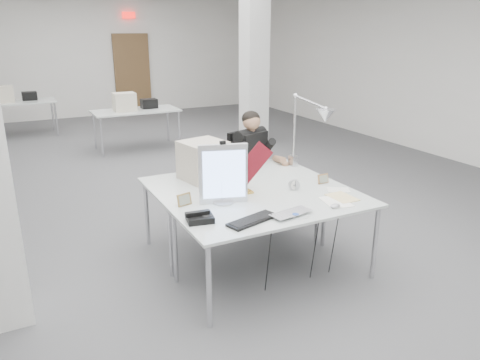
% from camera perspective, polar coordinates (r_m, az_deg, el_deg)
% --- Properties ---
extents(room_shell, '(10.04, 14.04, 3.24)m').
position_cam_1_polar(room_shell, '(6.35, -7.76, 12.80)').
color(room_shell, '#4A4A4D').
rests_on(room_shell, ground).
extents(desk_main, '(1.80, 0.90, 0.02)m').
position_cam_1_polar(desk_main, '(4.21, 4.52, -3.24)').
color(desk_main, silver).
rests_on(desk_main, room_shell).
extents(desk_second, '(1.80, 0.90, 0.02)m').
position_cam_1_polar(desk_second, '(4.95, -0.91, 0.15)').
color(desk_second, silver).
rests_on(desk_second, room_shell).
extents(bg_desk_a, '(1.60, 0.80, 0.02)m').
position_cam_1_polar(bg_desk_a, '(9.24, -12.61, 8.24)').
color(bg_desk_a, silver).
rests_on(bg_desk_a, room_shell).
extents(bg_desk_b, '(1.60, 0.80, 0.02)m').
position_cam_1_polar(bg_desk_b, '(11.13, -25.72, 8.53)').
color(bg_desk_b, silver).
rests_on(bg_desk_b, room_shell).
extents(office_chair, '(0.68, 0.68, 1.10)m').
position_cam_1_polar(office_chair, '(5.72, 1.12, 0.64)').
color(office_chair, black).
rests_on(office_chair, room_shell).
extents(seated_person, '(0.60, 0.67, 0.84)m').
position_cam_1_polar(seated_person, '(5.59, 1.38, 3.94)').
color(seated_person, black).
rests_on(seated_person, office_chair).
extents(monitor, '(0.43, 0.17, 0.54)m').
position_cam_1_polar(monitor, '(4.17, -2.08, 0.75)').
color(monitor, silver).
rests_on(monitor, desk_main).
extents(pennant, '(0.40, 0.11, 0.44)m').
position_cam_1_polar(pennant, '(4.24, 1.41, 1.82)').
color(pennant, maroon).
rests_on(pennant, monitor).
extents(keyboard, '(0.48, 0.27, 0.02)m').
position_cam_1_polar(keyboard, '(3.85, 1.53, -4.92)').
color(keyboard, black).
rests_on(keyboard, desk_main).
extents(laptop, '(0.41, 0.30, 0.03)m').
position_cam_1_polar(laptop, '(3.95, 6.79, -4.36)').
color(laptop, silver).
rests_on(laptop, desk_main).
extents(mouse, '(0.11, 0.08, 0.04)m').
position_cam_1_polar(mouse, '(4.20, 11.54, -3.12)').
color(mouse, '#A8A7AC').
rests_on(mouse, desk_main).
extents(bankers_lamp, '(0.28, 0.13, 0.31)m').
position_cam_1_polar(bankers_lamp, '(4.44, 0.49, 0.28)').
color(bankers_lamp, gold).
rests_on(bankers_lamp, desk_main).
extents(desk_phone, '(0.24, 0.23, 0.05)m').
position_cam_1_polar(desk_phone, '(3.86, -4.93, -4.64)').
color(desk_phone, black).
rests_on(desk_phone, desk_main).
extents(picture_frame_left, '(0.14, 0.07, 0.11)m').
position_cam_1_polar(picture_frame_left, '(4.20, -6.81, -2.37)').
color(picture_frame_left, '#A07D45').
rests_on(picture_frame_left, desk_main).
extents(picture_frame_right, '(0.13, 0.03, 0.10)m').
position_cam_1_polar(picture_frame_right, '(4.83, 10.09, 0.16)').
color(picture_frame_right, '#AA7949').
rests_on(picture_frame_right, desk_main).
extents(desk_clock, '(0.11, 0.07, 0.11)m').
position_cam_1_polar(desk_clock, '(4.59, 6.60, -0.61)').
color(desk_clock, '#A9A9AE').
rests_on(desk_clock, desk_main).
extents(paper_stack_a, '(0.27, 0.34, 0.01)m').
position_cam_1_polar(paper_stack_a, '(4.35, 11.63, -2.62)').
color(paper_stack_a, white).
rests_on(paper_stack_a, desk_main).
extents(paper_stack_b, '(0.20, 0.28, 0.01)m').
position_cam_1_polar(paper_stack_b, '(4.47, 12.34, -2.08)').
color(paper_stack_b, '#E6CC89').
rests_on(paper_stack_b, desk_main).
extents(paper_stack_c, '(0.26, 0.24, 0.01)m').
position_cam_1_polar(paper_stack_c, '(4.66, 11.90, -1.21)').
color(paper_stack_c, silver).
rests_on(paper_stack_c, desk_main).
extents(beige_monitor, '(0.50, 0.48, 0.40)m').
position_cam_1_polar(beige_monitor, '(4.87, -4.51, 2.41)').
color(beige_monitor, '#BAAD9A').
rests_on(beige_monitor, desk_second).
extents(architect_lamp, '(0.44, 0.78, 0.95)m').
position_cam_1_polar(architect_lamp, '(5.09, 8.22, 6.17)').
color(architect_lamp, silver).
rests_on(architect_lamp, desk_second).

